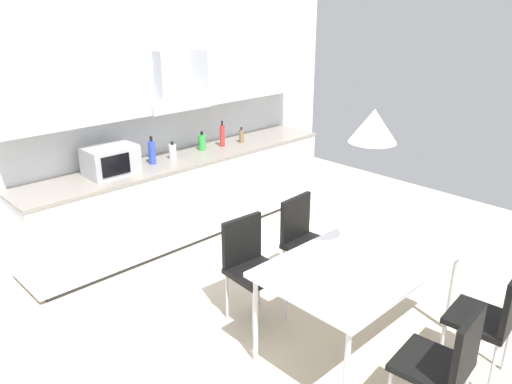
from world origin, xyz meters
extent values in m
cube|color=beige|center=(0.00, 0.00, -0.01)|extent=(8.02, 7.23, 0.02)
cube|color=silver|center=(0.00, 2.46, 1.29)|extent=(6.41, 0.10, 2.59)
cube|color=#333333|center=(0.65, 2.08, 0.03)|extent=(3.50, 0.60, 0.05)
cube|color=silver|center=(0.65, 2.08, 0.47)|extent=(3.65, 0.65, 0.83)
cube|color=gray|center=(0.65, 2.08, 0.90)|extent=(3.67, 0.67, 0.03)
cube|color=silver|center=(-0.91, 1.74, 0.67)|extent=(0.01, 0.01, 0.14)
cube|color=silver|center=(-0.39, 1.74, 0.67)|extent=(0.01, 0.01, 0.14)
cube|color=silver|center=(0.13, 1.74, 0.67)|extent=(0.01, 0.01, 0.14)
cube|color=silver|center=(0.65, 1.74, 0.67)|extent=(0.01, 0.01, 0.14)
cube|color=silver|center=(0.65, 2.40, 1.15)|extent=(3.65, 0.02, 0.47)
cube|color=silver|center=(-0.44, 2.24, 1.71)|extent=(1.45, 0.34, 0.59)
cube|color=silver|center=(1.75, 2.24, 1.71)|extent=(1.45, 0.34, 0.59)
cube|color=#B7BABF|center=(0.65, 2.22, 1.47)|extent=(0.74, 0.40, 0.10)
cube|color=#B7BABF|center=(0.65, 2.33, 1.74)|extent=(0.20, 0.16, 0.54)
cube|color=#ADADB2|center=(-0.20, 2.08, 1.05)|extent=(0.48, 0.34, 0.28)
cube|color=black|center=(-0.24, 1.91, 1.05)|extent=(0.29, 0.01, 0.20)
cylinder|color=brown|center=(1.50, 2.07, 0.99)|extent=(0.06, 0.06, 0.15)
cylinder|color=black|center=(1.50, 2.07, 1.08)|extent=(0.02, 0.02, 0.03)
cylinder|color=white|center=(0.52, 2.09, 0.99)|extent=(0.08, 0.08, 0.15)
cylinder|color=black|center=(0.52, 2.09, 1.08)|extent=(0.03, 0.03, 0.03)
cylinder|color=red|center=(1.23, 2.11, 1.03)|extent=(0.06, 0.06, 0.24)
cylinder|color=black|center=(1.23, 2.11, 1.18)|extent=(0.02, 0.02, 0.05)
cylinder|color=blue|center=(0.27, 2.09, 1.03)|extent=(0.07, 0.07, 0.24)
cylinder|color=black|center=(0.27, 2.09, 1.18)|extent=(0.03, 0.03, 0.05)
cylinder|color=green|center=(0.96, 2.14, 1.00)|extent=(0.08, 0.08, 0.18)
cylinder|color=black|center=(0.96, 2.14, 1.11)|extent=(0.03, 0.03, 0.04)
cube|color=white|center=(0.40, -0.43, 0.72)|extent=(1.50, 0.91, 0.04)
cylinder|color=silver|center=(-0.29, -0.83, 0.35)|extent=(0.04, 0.04, 0.70)
cylinder|color=silver|center=(1.08, -0.83, 0.35)|extent=(0.04, 0.04, 0.70)
cylinder|color=silver|center=(-0.29, -0.04, 0.35)|extent=(0.04, 0.04, 0.70)
cylinder|color=silver|center=(1.08, -0.04, 0.35)|extent=(0.04, 0.04, 0.70)
cube|color=black|center=(0.06, 0.32, 0.45)|extent=(0.42, 0.42, 0.04)
cube|color=black|center=(0.07, 0.50, 0.67)|extent=(0.38, 0.06, 0.40)
cylinder|color=silver|center=(0.22, 0.14, 0.21)|extent=(0.02, 0.02, 0.43)
cylinder|color=silver|center=(-0.12, 0.16, 0.21)|extent=(0.02, 0.02, 0.43)
cylinder|color=silver|center=(0.24, 0.48, 0.21)|extent=(0.02, 0.02, 0.43)
cylinder|color=silver|center=(-0.10, 0.50, 0.21)|extent=(0.02, 0.02, 0.43)
cube|color=black|center=(0.06, -1.19, 0.45)|extent=(0.44, 0.44, 0.04)
cube|color=black|center=(0.08, -1.37, 0.67)|extent=(0.38, 0.08, 0.40)
cylinder|color=silver|center=(0.21, -1.00, 0.21)|extent=(0.02, 0.02, 0.43)
cube|color=black|center=(0.73, -1.19, 0.45)|extent=(0.44, 0.44, 0.04)
cylinder|color=silver|center=(0.55, -1.04, 0.21)|extent=(0.02, 0.02, 0.43)
cylinder|color=silver|center=(0.89, -1.00, 0.21)|extent=(0.02, 0.02, 0.43)
cylinder|color=silver|center=(0.58, -1.38, 0.21)|extent=(0.02, 0.02, 0.43)
cylinder|color=silver|center=(0.92, -1.34, 0.21)|extent=(0.02, 0.02, 0.43)
cube|color=black|center=(0.73, 0.32, 0.45)|extent=(0.43, 0.43, 0.04)
cube|color=black|center=(0.72, 0.50, 0.67)|extent=(0.38, 0.06, 0.40)
cylinder|color=silver|center=(0.91, 0.17, 0.21)|extent=(0.02, 0.02, 0.43)
cylinder|color=silver|center=(0.57, 0.14, 0.21)|extent=(0.02, 0.02, 0.43)
cylinder|color=silver|center=(0.89, 0.50, 0.21)|extent=(0.02, 0.02, 0.43)
cylinder|color=silver|center=(0.55, 0.48, 0.21)|extent=(0.02, 0.02, 0.43)
cone|color=silver|center=(0.40, -0.43, 1.72)|extent=(0.32, 0.32, 0.22)
camera|label=1|loc=(-2.37, -2.20, 2.48)|focal=35.00mm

